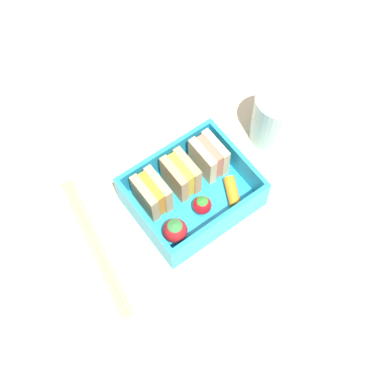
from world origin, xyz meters
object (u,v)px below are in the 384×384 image
(sandwich_left, at_px, (152,194))
(sandwich_center_left, at_px, (181,175))
(strawberry_far_left, at_px, (203,204))
(sandwich_center, at_px, (209,157))
(strawberry_left, at_px, (175,230))
(carrot_stick_far_left, at_px, (232,192))
(drinking_glass, at_px, (276,117))
(folded_napkin, at_px, (275,287))
(chopstick_pair, at_px, (95,245))

(sandwich_left, distance_m, sandwich_center_left, 0.05)
(sandwich_center_left, xyz_separation_m, strawberry_far_left, (0.00, -0.05, -0.01))
(sandwich_center, height_order, strawberry_left, sandwich_center)
(sandwich_center, bearing_deg, strawberry_left, -149.75)
(carrot_stick_far_left, xyz_separation_m, drinking_glass, (0.11, 0.04, 0.02))
(sandwich_left, bearing_deg, drinking_glass, -2.20)
(strawberry_far_left, bearing_deg, carrot_stick_far_left, -7.86)
(sandwich_center, bearing_deg, folded_napkin, -100.59)
(sandwich_center_left, relative_size, carrot_stick_far_left, 1.25)
(strawberry_far_left, bearing_deg, sandwich_center, 46.19)
(carrot_stick_far_left, relative_size, folded_napkin, 0.29)
(sandwich_center, bearing_deg, chopstick_pair, -179.59)
(carrot_stick_far_left, bearing_deg, sandwich_center_left, 130.73)
(strawberry_left, distance_m, chopstick_pair, 0.11)
(sandwich_center_left, relative_size, sandwich_center, 1.00)
(sandwich_left, relative_size, drinking_glass, 0.59)
(strawberry_left, height_order, carrot_stick_far_left, strawberry_left)
(sandwich_center, relative_size, chopstick_pair, 0.25)
(carrot_stick_far_left, distance_m, folded_napkin, 0.14)
(carrot_stick_far_left, bearing_deg, sandwich_left, 150.01)
(folded_napkin, bearing_deg, sandwich_center, 79.41)
(sandwich_left, bearing_deg, strawberry_left, -93.85)
(strawberry_far_left, distance_m, chopstick_pair, 0.15)
(sandwich_center, height_order, chopstick_pair, sandwich_center)
(sandwich_left, distance_m, folded_napkin, 0.19)
(sandwich_left, bearing_deg, strawberry_far_left, -44.65)
(strawberry_far_left, bearing_deg, sandwich_center_left, 91.52)
(sandwich_center, height_order, drinking_glass, drinking_glass)
(sandwich_left, distance_m, sandwich_center, 0.09)
(sandwich_center_left, bearing_deg, folded_napkin, -86.34)
(strawberry_left, bearing_deg, sandwich_center, 30.25)
(strawberry_left, xyz_separation_m, drinking_glass, (0.20, 0.05, 0.01))
(drinking_glass, xyz_separation_m, folded_napkin, (-0.14, -0.17, -0.04))
(sandwich_center, relative_size, strawberry_far_left, 1.66)
(strawberry_left, distance_m, drinking_glass, 0.21)
(chopstick_pair, bearing_deg, carrot_stick_far_left, -15.57)
(drinking_glass, bearing_deg, sandwich_center, 175.97)
(strawberry_far_left, xyz_separation_m, folded_napkin, (0.01, -0.14, -0.02))
(sandwich_center_left, xyz_separation_m, strawberry_left, (-0.05, -0.06, -0.01))
(strawberry_far_left, xyz_separation_m, chopstick_pair, (-0.14, 0.05, -0.02))
(sandwich_left, distance_m, chopstick_pair, 0.10)
(carrot_stick_far_left, height_order, chopstick_pair, carrot_stick_far_left)
(strawberry_left, height_order, chopstick_pair, strawberry_left)
(sandwich_center, relative_size, drinking_glass, 0.59)
(chopstick_pair, bearing_deg, drinking_glass, -1.25)
(strawberry_left, bearing_deg, carrot_stick_far_left, 1.85)
(drinking_glass, bearing_deg, carrot_stick_far_left, -157.98)
(strawberry_far_left, distance_m, drinking_glass, 0.16)
(strawberry_left, height_order, folded_napkin, strawberry_left)
(sandwich_center_left, bearing_deg, sandwich_center, 0.00)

